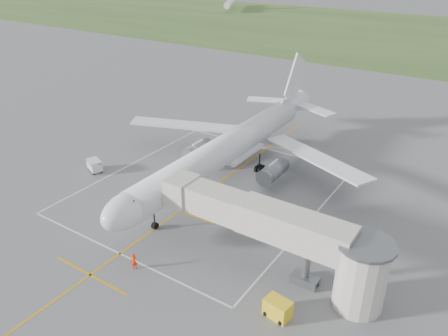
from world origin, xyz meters
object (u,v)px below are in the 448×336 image
Objects in this scene: gpu_unit at (278,309)px; baggage_cart at (95,166)px; jet_bridge at (286,235)px; airliner at (228,148)px; ramp_worker_wing at (211,164)px; ramp_worker_nose at (134,261)px.

gpu_unit is 35.90m from baggage_cart.
jet_bridge is 33.06m from baggage_cart.
airliner is at bearing 140.69° from gpu_unit.
airliner is 19.38m from baggage_cart.
airliner is 24.35× the size of ramp_worker_wing.
baggage_cart is 23.28m from ramp_worker_nose.
airliner is 16.34× the size of baggage_cart.
baggage_cart is at bearing 171.09° from jet_bridge.
jet_bridge reaches higher than baggage_cart.
ramp_worker_wing is (-20.77, 19.61, 0.12)m from gpu_unit.
ramp_worker_nose is (-14.75, -2.24, 0.05)m from gpu_unit.
jet_bridge is 13.12× the size of ramp_worker_nose.
gpu_unit is 14.92m from ramp_worker_nose.
jet_bridge is 8.18× the size of baggage_cart.
ramp_worker_wing is (-6.03, 21.85, 0.07)m from ramp_worker_nose.
baggage_cart is at bearing -151.25° from airliner.
airliner is at bearing 66.32° from ramp_worker_nose.
jet_bridge is 6.74m from gpu_unit.
gpu_unit is at bearing -47.58° from airliner.
airliner is 22.10m from ramp_worker_nose.
ramp_worker_nose is (19.67, -12.45, 0.01)m from baggage_cart.
airliner reaches higher than ramp_worker_nose.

